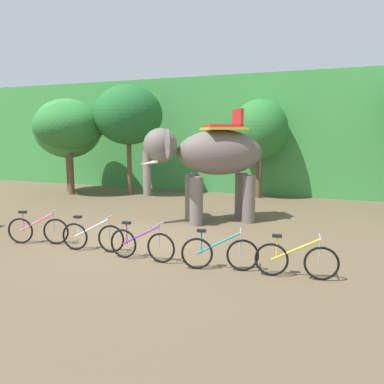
# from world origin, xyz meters

# --- Properties ---
(ground_plane) EXTENTS (80.00, 80.00, 0.00)m
(ground_plane) POSITION_xyz_m (0.00, 0.00, 0.00)
(ground_plane) COLOR brown
(foliage_hedge) EXTENTS (36.00, 6.00, 5.80)m
(foliage_hedge) POSITION_xyz_m (0.00, 12.39, 2.90)
(foliage_hedge) COLOR #3D8E42
(foliage_hedge) RESTS_ON ground
(tree_right) EXTENTS (3.32, 3.32, 4.71)m
(tree_right) POSITION_xyz_m (-7.94, 6.76, 3.22)
(tree_right) COLOR brown
(tree_right) RESTS_ON ground
(tree_left) EXTENTS (3.35, 3.35, 4.44)m
(tree_left) POSITION_xyz_m (-7.31, 6.09, 3.30)
(tree_left) COLOR brown
(tree_left) RESTS_ON ground
(tree_center_right) EXTENTS (3.26, 3.26, 5.26)m
(tree_center_right) POSITION_xyz_m (-4.56, 7.03, 3.84)
(tree_center_right) COLOR brown
(tree_center_right) RESTS_ON ground
(tree_center_left) EXTENTS (2.56, 2.56, 4.53)m
(tree_center_left) POSITION_xyz_m (1.44, 8.55, 3.13)
(tree_center_left) COLOR brown
(tree_center_left) RESTS_ON ground
(elephant) EXTENTS (3.99, 3.32, 3.78)m
(elephant) POSITION_xyz_m (1.00, 2.93, 2.20)
(elephant) COLOR #665E56
(elephant) RESTS_ON ground
(bike_pink) EXTENTS (1.65, 0.66, 0.92)m
(bike_pink) POSITION_xyz_m (-2.44, -1.34, 0.39)
(bike_pink) COLOR black
(bike_pink) RESTS_ON ground
(bike_white) EXTENTS (1.70, 0.52, 0.92)m
(bike_white) POSITION_xyz_m (-0.66, -1.35, 0.39)
(bike_white) COLOR black
(bike_white) RESTS_ON ground
(bike_purple) EXTENTS (1.71, 0.52, 0.92)m
(bike_purple) POSITION_xyz_m (0.85, -1.51, 0.39)
(bike_purple) COLOR black
(bike_purple) RESTS_ON ground
(bike_teal) EXTENTS (1.67, 0.61, 0.92)m
(bike_teal) POSITION_xyz_m (2.76, -1.47, 0.39)
(bike_teal) COLOR black
(bike_teal) RESTS_ON ground
(bike_yellow) EXTENTS (1.70, 0.52, 0.92)m
(bike_yellow) POSITION_xyz_m (4.37, -1.33, 0.39)
(bike_yellow) COLOR black
(bike_yellow) RESTS_ON ground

